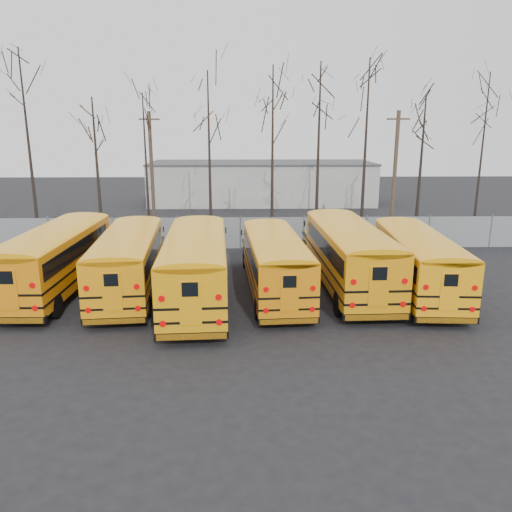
{
  "coord_description": "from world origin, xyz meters",
  "views": [
    {
      "loc": [
        0.27,
        -18.89,
        7.43
      ],
      "look_at": [
        0.79,
        3.78,
        1.6
      ],
      "focal_mm": 35.0,
      "sensor_mm": 36.0,
      "label": 1
    }
  ],
  "objects_px": {
    "bus_a": "(57,254)",
    "bus_b": "(129,257)",
    "bus_d": "(275,259)",
    "bus_e": "(348,250)",
    "bus_f": "(417,257)",
    "utility_pole_right": "(395,173)",
    "utility_pole_left": "(152,169)",
    "bus_c": "(196,261)"
  },
  "relations": [
    {
      "from": "bus_e",
      "to": "bus_f",
      "type": "distance_m",
      "value": 3.12
    },
    {
      "from": "bus_b",
      "to": "bus_e",
      "type": "relative_size",
      "value": 0.94
    },
    {
      "from": "bus_c",
      "to": "utility_pole_left",
      "type": "relative_size",
      "value": 1.31
    },
    {
      "from": "bus_d",
      "to": "bus_e",
      "type": "xyz_separation_m",
      "value": [
        3.51,
        0.74,
        0.19
      ]
    },
    {
      "from": "bus_d",
      "to": "bus_b",
      "type": "bearing_deg",
      "value": 173.93
    },
    {
      "from": "bus_a",
      "to": "bus_b",
      "type": "xyz_separation_m",
      "value": [
        3.37,
        -0.32,
        -0.08
      ]
    },
    {
      "from": "bus_f",
      "to": "bus_e",
      "type": "bearing_deg",
      "value": 170.39
    },
    {
      "from": "bus_a",
      "to": "utility_pole_left",
      "type": "relative_size",
      "value": 1.28
    },
    {
      "from": "bus_a",
      "to": "utility_pole_right",
      "type": "xyz_separation_m",
      "value": [
        19.14,
        12.24,
        2.61
      ]
    },
    {
      "from": "bus_c",
      "to": "utility_pole_right",
      "type": "height_order",
      "value": "utility_pole_right"
    },
    {
      "from": "bus_d",
      "to": "utility_pole_right",
      "type": "height_order",
      "value": "utility_pole_right"
    },
    {
      "from": "bus_d",
      "to": "utility_pole_left",
      "type": "distance_m",
      "value": 18.34
    },
    {
      "from": "bus_e",
      "to": "bus_b",
      "type": "bearing_deg",
      "value": -179.13
    },
    {
      "from": "bus_c",
      "to": "utility_pole_right",
      "type": "relative_size",
      "value": 1.31
    },
    {
      "from": "bus_b",
      "to": "utility_pole_right",
      "type": "bearing_deg",
      "value": 33.51
    },
    {
      "from": "bus_a",
      "to": "utility_pole_left",
      "type": "xyz_separation_m",
      "value": [
        1.72,
        15.51,
        2.63
      ]
    },
    {
      "from": "bus_a",
      "to": "utility_pole_right",
      "type": "bearing_deg",
      "value": 33.49
    },
    {
      "from": "bus_a",
      "to": "utility_pole_left",
      "type": "height_order",
      "value": "utility_pole_left"
    },
    {
      "from": "bus_a",
      "to": "bus_c",
      "type": "distance_m",
      "value": 6.74
    },
    {
      "from": "bus_a",
      "to": "bus_b",
      "type": "bearing_deg",
      "value": -4.6
    },
    {
      "from": "bus_e",
      "to": "utility_pole_left",
      "type": "xyz_separation_m",
      "value": [
        -11.82,
        15.37,
        2.58
      ]
    },
    {
      "from": "bus_a",
      "to": "utility_pole_left",
      "type": "distance_m",
      "value": 15.82
    },
    {
      "from": "bus_b",
      "to": "utility_pole_left",
      "type": "distance_m",
      "value": 16.15
    },
    {
      "from": "bus_b",
      "to": "bus_f",
      "type": "bearing_deg",
      "value": -6.2
    },
    {
      "from": "bus_e",
      "to": "utility_pole_right",
      "type": "height_order",
      "value": "utility_pole_right"
    },
    {
      "from": "bus_d",
      "to": "utility_pole_right",
      "type": "relative_size",
      "value": 1.2
    },
    {
      "from": "utility_pole_left",
      "to": "utility_pole_right",
      "type": "xyz_separation_m",
      "value": [
        17.42,
        -3.27,
        -0.02
      ]
    },
    {
      "from": "bus_c",
      "to": "bus_e",
      "type": "distance_m",
      "value": 7.19
    },
    {
      "from": "bus_a",
      "to": "bus_c",
      "type": "bearing_deg",
      "value": -12.53
    },
    {
      "from": "bus_a",
      "to": "bus_c",
      "type": "relative_size",
      "value": 0.98
    },
    {
      "from": "bus_e",
      "to": "bus_f",
      "type": "height_order",
      "value": "bus_e"
    },
    {
      "from": "bus_e",
      "to": "bus_f",
      "type": "xyz_separation_m",
      "value": [
        3.03,
        -0.73,
        -0.16
      ]
    },
    {
      "from": "bus_a",
      "to": "bus_d",
      "type": "distance_m",
      "value": 10.05
    },
    {
      "from": "bus_f",
      "to": "utility_pole_right",
      "type": "relative_size",
      "value": 1.22
    },
    {
      "from": "bus_b",
      "to": "bus_c",
      "type": "relative_size",
      "value": 0.95
    },
    {
      "from": "bus_c",
      "to": "bus_e",
      "type": "xyz_separation_m",
      "value": [
        6.98,
        1.7,
        0.02
      ]
    },
    {
      "from": "bus_b",
      "to": "bus_f",
      "type": "height_order",
      "value": "bus_b"
    },
    {
      "from": "bus_a",
      "to": "bus_f",
      "type": "height_order",
      "value": "bus_a"
    },
    {
      "from": "utility_pole_left",
      "to": "utility_pole_right",
      "type": "distance_m",
      "value": 17.72
    },
    {
      "from": "bus_f",
      "to": "utility_pole_left",
      "type": "distance_m",
      "value": 22.08
    },
    {
      "from": "bus_a",
      "to": "bus_e",
      "type": "bearing_deg",
      "value": 1.46
    },
    {
      "from": "bus_f",
      "to": "bus_c",
      "type": "bearing_deg",
      "value": -170.58
    }
  ]
}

